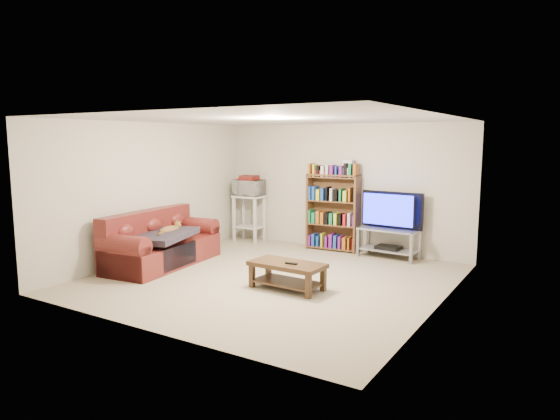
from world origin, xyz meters
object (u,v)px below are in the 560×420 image
Objects in this scene: coffee_table at (287,271)px; bookshelf at (333,211)px; sofa at (159,246)px; tv_stand at (389,238)px.

bookshelf is (-0.57, 2.65, 0.48)m from coffee_table.
bookshelf is (2.00, 2.57, 0.43)m from sofa.
bookshelf reaches higher than sofa.
bookshelf is at bearing -179.79° from tv_stand.
coffee_table is (2.57, -0.08, -0.05)m from sofa.
sofa is at bearing -179.50° from coffee_table.
bookshelf is at bearing 104.26° from coffee_table.
bookshelf is at bearing 45.63° from sofa.
coffee_table is 2.75m from bookshelf.
sofa reaches higher than coffee_table.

